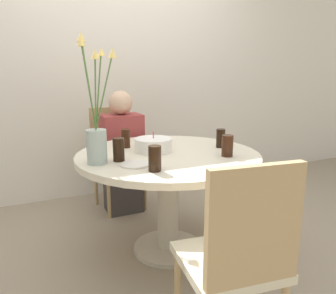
# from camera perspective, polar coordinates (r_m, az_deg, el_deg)

# --- Properties ---
(ground_plane) EXTENTS (16.00, 16.00, 0.00)m
(ground_plane) POSITION_cam_1_polar(r_m,az_deg,el_deg) (2.42, -0.00, -17.41)
(ground_plane) COLOR gray
(wall_back) EXTENTS (8.00, 0.05, 2.60)m
(wall_back) POSITION_cam_1_polar(r_m,az_deg,el_deg) (3.35, -9.67, 14.14)
(wall_back) COLOR silver
(wall_back) RESTS_ON ground_plane
(dining_table) EXTENTS (1.20, 1.20, 0.70)m
(dining_table) POSITION_cam_1_polar(r_m,az_deg,el_deg) (2.18, -0.00, -4.51)
(dining_table) COLOR beige
(dining_table) RESTS_ON ground_plane
(chair_far_back) EXTENTS (0.44, 0.44, 0.91)m
(chair_far_back) POSITION_cam_1_polar(r_m,az_deg,el_deg) (3.02, -9.14, -0.79)
(chair_far_back) COLOR beige
(chair_far_back) RESTS_ON ground_plane
(chair_near_front) EXTENTS (0.44, 0.44, 0.91)m
(chair_near_front) POSITION_cam_1_polar(r_m,az_deg,el_deg) (1.41, 12.13, -17.65)
(chair_near_front) COLOR beige
(chair_near_front) RESTS_ON ground_plane
(birthday_cake) EXTENTS (0.25, 0.25, 0.13)m
(birthday_cake) POSITION_cam_1_polar(r_m,az_deg,el_deg) (2.18, -2.55, 0.38)
(birthday_cake) COLOR white
(birthday_cake) RESTS_ON dining_table
(flower_vase) EXTENTS (0.20, 0.17, 0.73)m
(flower_vase) POSITION_cam_1_polar(r_m,az_deg,el_deg) (1.91, -12.38, 2.92)
(flower_vase) COLOR #9EB2AD
(flower_vase) RESTS_ON dining_table
(side_plate) EXTENTS (0.17, 0.17, 0.01)m
(side_plate) POSITION_cam_1_polar(r_m,az_deg,el_deg) (1.87, -5.81, -3.05)
(side_plate) COLOR silver
(side_plate) RESTS_ON dining_table
(drink_glass_0) EXTENTS (0.06, 0.06, 0.13)m
(drink_glass_0) POSITION_cam_1_polar(r_m,az_deg,el_deg) (2.32, 9.14, 1.52)
(drink_glass_0) COLOR black
(drink_glass_0) RESTS_ON dining_table
(drink_glass_1) EXTENTS (0.06, 0.06, 0.13)m
(drink_glass_1) POSITION_cam_1_polar(r_m,az_deg,el_deg) (2.31, -7.38, 1.49)
(drink_glass_1) COLOR #33190C
(drink_glass_1) RESTS_ON dining_table
(drink_glass_2) EXTENTS (0.07, 0.07, 0.14)m
(drink_glass_2) POSITION_cam_1_polar(r_m,az_deg,el_deg) (1.75, -2.31, -2.00)
(drink_glass_2) COLOR black
(drink_glass_2) RESTS_ON dining_table
(drink_glass_3) EXTENTS (0.07, 0.07, 0.14)m
(drink_glass_3) POSITION_cam_1_polar(r_m,az_deg,el_deg) (1.96, -8.59, -0.45)
(drink_glass_3) COLOR black
(drink_glass_3) RESTS_ON dining_table
(drink_glass_4) EXTENTS (0.07, 0.07, 0.13)m
(drink_glass_4) POSITION_cam_1_polar(r_m,az_deg,el_deg) (2.08, 10.30, 0.21)
(drink_glass_4) COLOR #33190C
(drink_glass_4) RESTS_ON dining_table
(person_woman) EXTENTS (0.34, 0.24, 1.07)m
(person_woman) POSITION_cam_1_polar(r_m,az_deg,el_deg) (2.88, -7.96, -1.64)
(person_woman) COLOR #383333
(person_woman) RESTS_ON ground_plane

